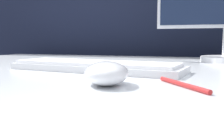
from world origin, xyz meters
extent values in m
cube|color=black|center=(0.00, 0.73, 0.74)|extent=(5.00, 0.03, 1.48)
ellipsoid|color=white|center=(-0.04, -0.24, 0.74)|extent=(0.10, 0.12, 0.04)
cube|color=silver|center=(-0.14, -0.04, 0.72)|extent=(0.46, 0.20, 0.02)
cube|color=white|center=(-0.14, -0.04, 0.74)|extent=(0.43, 0.18, 0.01)
cylinder|color=red|center=(0.09, -0.22, 0.72)|extent=(0.09, 0.12, 0.01)
camera|label=1|loc=(0.10, -0.66, 0.79)|focal=42.00mm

